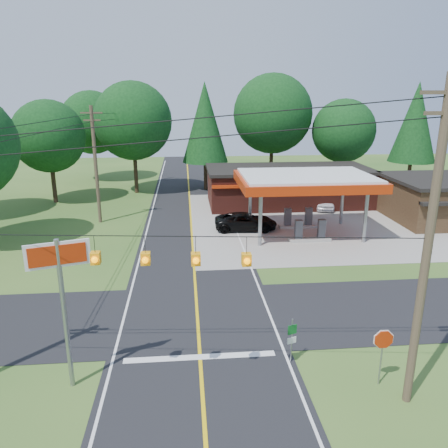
{
  "coord_description": "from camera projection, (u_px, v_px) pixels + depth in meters",
  "views": [
    {
      "loc": [
        -0.45,
        -19.94,
        10.84
      ],
      "look_at": [
        2.0,
        7.0,
        2.8
      ],
      "focal_mm": 35.0,
      "sensor_mm": 36.0,
      "label": 1
    }
  ],
  "objects": [
    {
      "name": "utility_pole_near_right",
      "position": [
        428.0,
        248.0,
        14.44
      ],
      "size": [
        1.8,
        0.3,
        11.5
      ],
      "color": "#473828",
      "rests_on": "ground"
    },
    {
      "name": "suv_car",
      "position": [
        246.0,
        222.0,
        36.19
      ],
      "size": [
        5.43,
        5.43,
        1.43
      ],
      "primitive_type": "imported",
      "rotation": [
        0.0,
        0.0,
        1.51
      ],
      "color": "black",
      "rests_on": "ground"
    },
    {
      "name": "utility_pole_north",
      "position": [
        135.0,
        146.0,
        53.66
      ],
      "size": [
        0.3,
        0.3,
        9.5
      ],
      "color": "#473828",
      "rests_on": "ground"
    },
    {
      "name": "gas_canopy",
      "position": [
        306.0,
        182.0,
        34.14
      ],
      "size": [
        10.6,
        7.4,
        4.88
      ],
      "color": "gray",
      "rests_on": "ground"
    },
    {
      "name": "big_stop_sign",
      "position": [
        61.0,
        282.0,
        15.71
      ],
      "size": [
        2.15,
        0.72,
        5.98
      ],
      "color": "gray",
      "rests_on": "ground"
    },
    {
      "name": "treeline_backdrop",
      "position": [
        197.0,
        130.0,
        43.02
      ],
      "size": [
        70.27,
        51.59,
        13.3
      ],
      "color": "#332316",
      "rests_on": "ground"
    },
    {
      "name": "sedan_car",
      "position": [
        325.0,
        202.0,
        42.98
      ],
      "size": [
        5.2,
        5.2,
        1.42
      ],
      "primitive_type": "imported",
      "rotation": [
        0.0,
        0.0,
        -0.29
      ],
      "color": "white",
      "rests_on": "ground"
    },
    {
      "name": "lane_center_yellow",
      "position": [
        197.0,
        316.0,
        22.16
      ],
      "size": [
        0.15,
        110.0,
        0.0
      ],
      "primitive_type": "cube",
      "color": "yellow",
      "rests_on": "main_highway"
    },
    {
      "name": "route_sign_post",
      "position": [
        292.0,
        337.0,
        18.08
      ],
      "size": [
        0.4,
        0.16,
        2.01
      ],
      "color": "gray",
      "rests_on": "ground"
    },
    {
      "name": "ground",
      "position": [
        197.0,
        317.0,
        22.16
      ],
      "size": [
        120.0,
        120.0,
        0.0
      ],
      "primitive_type": "plane",
      "color": "#30591F",
      "rests_on": "ground"
    },
    {
      "name": "cross_road",
      "position": [
        197.0,
        317.0,
        22.16
      ],
      "size": [
        70.0,
        7.0,
        0.02
      ],
      "primitive_type": "cube",
      "color": "black",
      "rests_on": "ground"
    },
    {
      "name": "main_highway",
      "position": [
        197.0,
        317.0,
        22.16
      ],
      "size": [
        8.0,
        120.0,
        0.02
      ],
      "primitive_type": "cube",
      "color": "black",
      "rests_on": "ground"
    },
    {
      "name": "octagonal_stop_sign",
      "position": [
        383.0,
        344.0,
        16.51
      ],
      "size": [
        0.83,
        0.09,
        2.38
      ],
      "color": "gray",
      "rests_on": "ground"
    },
    {
      "name": "utility_pole_far_left",
      "position": [
        96.0,
        163.0,
        37.17
      ],
      "size": [
        1.8,
        0.3,
        10.0
      ],
      "color": "#473828",
      "rests_on": "ground"
    },
    {
      "name": "convenience_store",
      "position": [
        288.0,
        186.0,
        44.43
      ],
      "size": [
        16.4,
        7.55,
        3.8
      ],
      "color": "#4C1C15",
      "rests_on": "ground"
    },
    {
      "name": "overhead_beacons",
      "position": [
        170.0,
        239.0,
        14.58
      ],
      "size": [
        17.04,
        2.04,
        1.03
      ],
      "color": "black",
      "rests_on": "ground"
    }
  ]
}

